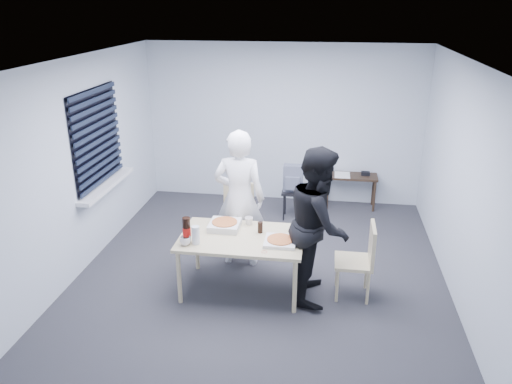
% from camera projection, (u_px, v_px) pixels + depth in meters
% --- Properties ---
extents(room, '(5.00, 5.00, 5.00)m').
position_uv_depth(room, '(100.00, 145.00, 6.48)').
color(room, '#2C2C30').
rests_on(room, ground).
extents(dining_table, '(1.41, 0.89, 0.69)m').
position_uv_depth(dining_table, '(242.00, 241.00, 5.70)').
color(dining_table, '#C8B58B').
rests_on(dining_table, ground).
extents(chair_far, '(0.42, 0.42, 0.89)m').
position_uv_depth(chair_far, '(238.00, 211.00, 6.81)').
color(chair_far, '#C8B58B').
rests_on(chair_far, ground).
extents(chair_right, '(0.42, 0.42, 0.89)m').
position_uv_depth(chair_right, '(362.00, 256.00, 5.61)').
color(chair_right, '#C8B58B').
rests_on(chair_right, ground).
extents(person_white, '(0.65, 0.42, 1.77)m').
position_uv_depth(person_white, '(239.00, 199.00, 6.23)').
color(person_white, white).
rests_on(person_white, ground).
extents(person_black, '(0.47, 0.86, 1.77)m').
position_uv_depth(person_black, '(319.00, 224.00, 5.52)').
color(person_black, black).
rests_on(person_black, ground).
extents(side_table, '(0.83, 0.37, 0.55)m').
position_uv_depth(side_table, '(351.00, 180.00, 8.10)').
color(side_table, '#382B1C').
rests_on(side_table, ground).
extents(stool, '(0.33, 0.33, 0.45)m').
position_uv_depth(stool, '(293.00, 197.00, 7.73)').
color(stool, black).
rests_on(stool, ground).
extents(backpack, '(0.30, 0.22, 0.42)m').
position_uv_depth(backpack, '(293.00, 179.00, 7.61)').
color(backpack, slate).
rests_on(backpack, stool).
extents(pizza_box_a, '(0.35, 0.35, 0.09)m').
position_uv_depth(pizza_box_a, '(225.00, 225.00, 5.88)').
color(pizza_box_a, silver).
rests_on(pizza_box_a, dining_table).
extents(pizza_box_b, '(0.35, 0.35, 0.05)m').
position_uv_depth(pizza_box_b, '(280.00, 241.00, 5.53)').
color(pizza_box_b, silver).
rests_on(pizza_box_b, dining_table).
extents(mug_a, '(0.17, 0.17, 0.10)m').
position_uv_depth(mug_a, '(185.00, 241.00, 5.48)').
color(mug_a, white).
rests_on(mug_a, dining_table).
extents(mug_b, '(0.10, 0.10, 0.09)m').
position_uv_depth(mug_b, '(249.00, 221.00, 5.97)').
color(mug_b, white).
rests_on(mug_b, dining_table).
extents(cola_glass, '(0.07, 0.07, 0.13)m').
position_uv_depth(cola_glass, '(260.00, 227.00, 5.76)').
color(cola_glass, black).
rests_on(cola_glass, dining_table).
extents(soda_bottle, '(0.09, 0.09, 0.29)m').
position_uv_depth(soda_bottle, '(187.00, 230.00, 5.51)').
color(soda_bottle, black).
rests_on(soda_bottle, dining_table).
extents(plastic_cups, '(0.09, 0.09, 0.21)m').
position_uv_depth(plastic_cups, '(196.00, 235.00, 5.48)').
color(plastic_cups, silver).
rests_on(plastic_cups, dining_table).
extents(rubber_band, '(0.06, 0.06, 0.00)m').
position_uv_depth(rubber_band, '(264.00, 252.00, 5.34)').
color(rubber_band, red).
rests_on(rubber_band, dining_table).
extents(papers, '(0.36, 0.40, 0.01)m').
position_uv_depth(papers, '(342.00, 175.00, 8.08)').
color(papers, white).
rests_on(papers, side_table).
extents(black_box, '(0.16, 0.14, 0.06)m').
position_uv_depth(black_box, '(365.00, 174.00, 8.06)').
color(black_box, black).
rests_on(black_box, side_table).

